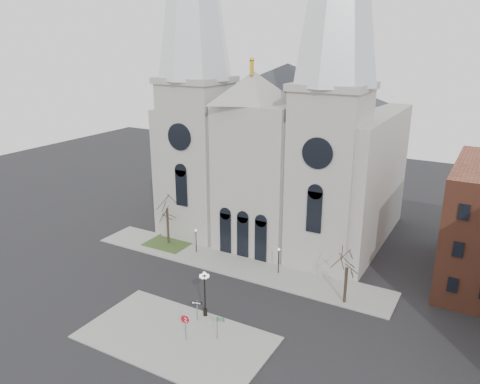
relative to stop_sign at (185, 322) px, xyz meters
The scene contains 13 objects.
ground 6.72m from the stop_sign, 130.06° to the left, with size 160.00×160.00×0.00m, color black.
sidewalk_near 2.29m from the stop_sign, behind, with size 18.00×10.00×0.14m, color gray.
sidewalk_far 16.54m from the stop_sign, 104.52° to the left, with size 40.00×6.00×0.14m, color gray.
grass_patch 22.76m from the stop_sign, 131.82° to the left, with size 6.00×5.00×0.18m, color #2C431C.
cathedral 32.51m from the stop_sign, 98.44° to the left, with size 33.00×26.66×54.00m.
tree_left 22.94m from the stop_sign, 131.82° to the left, with size 3.20×3.20×7.50m.
tree_right 17.81m from the stop_sign, 51.93° to the left, with size 3.20×3.20×6.00m.
ped_lamp_left 19.27m from the stop_sign, 121.68° to the left, with size 0.32×0.32×3.26m.
ped_lamp_right 16.50m from the stop_sign, 83.44° to the left, with size 0.32×0.32×3.26m.
stop_sign is the anchor object (origin of this frame).
globe_lamp 4.56m from the stop_sign, 99.44° to the left, with size 1.23×1.23×4.97m.
one_way_sign 3.39m from the stop_sign, 105.93° to the left, with size 0.96×0.28×2.24m.
street_name_sign 3.05m from the stop_sign, 32.07° to the left, with size 0.75×0.27×2.43m.
Camera 1 is at (26.98, -35.07, 26.90)m, focal length 35.00 mm.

